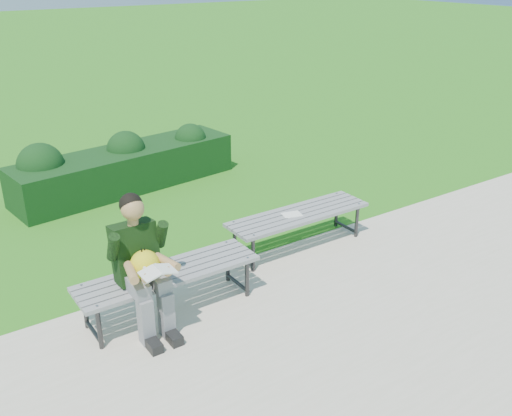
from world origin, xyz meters
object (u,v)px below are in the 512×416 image
at_px(bench_right, 298,217).
at_px(paper_sheet, 292,214).
at_px(bench_left, 169,276).
at_px(hedge, 121,165).
at_px(seated_boy, 141,261).

bearing_deg(bench_right, paper_sheet, 180.00).
bearing_deg(bench_left, bench_right, 11.76).
height_order(bench_left, paper_sheet, bench_left).
bearing_deg(hedge, bench_left, -104.39).
bearing_deg(paper_sheet, hedge, 106.25).
bearing_deg(bench_left, hedge, 75.61).
height_order(bench_left, bench_right, same).
distance_m(bench_left, seated_boy, 0.44).
relative_size(bench_left, seated_boy, 1.37).
xyz_separation_m(hedge, bench_right, (1.00, -3.09, 0.05)).
height_order(bench_left, seated_boy, seated_boy).
xyz_separation_m(bench_left, seated_boy, (-0.30, -0.10, 0.30)).
height_order(seated_boy, paper_sheet, seated_boy).
bearing_deg(paper_sheet, seated_boy, -166.76).
height_order(bench_right, paper_sheet, bench_right).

